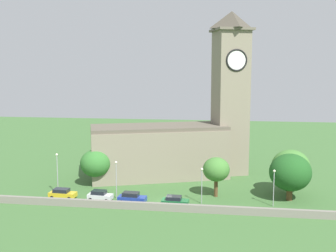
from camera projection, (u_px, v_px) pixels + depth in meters
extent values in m
plane|color=#3D6633|center=(175.00, 179.00, 83.31)|extent=(200.00, 200.00, 0.00)
cube|color=gray|center=(159.00, 153.00, 84.89)|extent=(29.76, 19.77, 10.03)
cube|color=#5C5547|center=(159.00, 127.00, 84.16)|extent=(29.46, 18.93, 0.70)
cube|color=gray|center=(230.00, 104.00, 86.48)|extent=(8.28, 8.28, 30.07)
cube|color=#675F4F|center=(232.00, 30.00, 84.41)|extent=(9.61, 9.61, 0.50)
pyramid|color=#484338|center=(232.00, 20.00, 84.14)|extent=(8.70, 8.70, 3.57)
cylinder|color=white|center=(237.00, 60.00, 82.05)|extent=(3.96, 1.50, 4.15)
torus|color=black|center=(237.00, 60.00, 82.05)|extent=(4.39, 1.86, 4.53)
cylinder|color=white|center=(246.00, 61.00, 85.89)|extent=(1.50, 3.96, 4.15)
torus|color=black|center=(246.00, 61.00, 85.89)|extent=(1.86, 4.39, 4.53)
cube|color=gray|center=(160.00, 207.00, 64.47)|extent=(58.83, 0.70, 1.22)
cube|color=gold|center=(63.00, 194.00, 70.61)|extent=(4.73, 2.07, 0.79)
cube|color=#1E232B|center=(61.00, 190.00, 70.55)|extent=(2.67, 1.76, 0.62)
cylinder|color=black|center=(74.00, 195.00, 71.27)|extent=(0.64, 0.36, 0.63)
cylinder|color=black|center=(69.00, 199.00, 69.45)|extent=(0.64, 0.36, 0.63)
cylinder|color=black|center=(57.00, 194.00, 71.86)|extent=(0.64, 0.36, 0.63)
cylinder|color=black|center=(52.00, 198.00, 70.05)|extent=(0.64, 0.36, 0.63)
cube|color=silver|center=(100.00, 196.00, 69.36)|extent=(4.30, 2.13, 0.81)
cube|color=#1E232B|center=(99.00, 192.00, 69.31)|extent=(2.46, 1.76, 0.65)
cylinder|color=black|center=(110.00, 198.00, 69.95)|extent=(0.68, 0.37, 0.65)
cylinder|color=black|center=(106.00, 201.00, 68.24)|extent=(0.68, 0.37, 0.65)
cylinder|color=black|center=(95.00, 197.00, 70.59)|extent=(0.68, 0.37, 0.65)
cylinder|color=black|center=(90.00, 200.00, 68.88)|extent=(0.68, 0.37, 0.65)
cube|color=#233D9E|center=(132.00, 199.00, 68.01)|extent=(4.80, 2.13, 0.86)
cube|color=#1E232B|center=(131.00, 194.00, 67.95)|extent=(2.73, 1.78, 0.68)
cylinder|color=black|center=(143.00, 200.00, 68.62)|extent=(0.71, 0.37, 0.69)
cylinder|color=black|center=(140.00, 204.00, 66.85)|extent=(0.71, 0.37, 0.69)
cylinder|color=black|center=(125.00, 199.00, 69.28)|extent=(0.71, 0.37, 0.69)
cylinder|color=black|center=(121.00, 202.00, 67.51)|extent=(0.71, 0.37, 0.69)
cube|color=#1E6B38|center=(175.00, 202.00, 66.57)|extent=(4.46, 2.05, 0.77)
cube|color=#1E232B|center=(174.00, 198.00, 66.52)|extent=(2.52, 1.75, 0.61)
cylinder|color=black|center=(185.00, 203.00, 67.26)|extent=(0.63, 0.36, 0.62)
cylinder|color=black|center=(183.00, 207.00, 65.44)|extent=(0.63, 0.36, 0.62)
cylinder|color=black|center=(167.00, 202.00, 67.81)|extent=(0.63, 0.36, 0.62)
cylinder|color=black|center=(165.00, 206.00, 65.99)|extent=(0.63, 0.36, 0.62)
cylinder|color=#9EA0A5|center=(58.00, 175.00, 72.29)|extent=(0.14, 0.14, 7.07)
sphere|color=#F4EFCC|center=(57.00, 155.00, 71.78)|extent=(0.44, 0.44, 0.44)
cylinder|color=#9EA0A5|center=(116.00, 181.00, 70.19)|extent=(0.14, 0.14, 6.17)
sphere|color=#F4EFCC|center=(116.00, 162.00, 69.74)|extent=(0.44, 0.44, 0.44)
cylinder|color=#9EA0A5|center=(202.00, 187.00, 67.50)|extent=(0.14, 0.14, 5.65)
sphere|color=#F4EFCC|center=(202.00, 169.00, 67.09)|extent=(0.44, 0.44, 0.44)
cylinder|color=#9EA0A5|center=(274.00, 189.00, 66.18)|extent=(0.14, 0.14, 5.70)
sphere|color=#F4EFCC|center=(274.00, 171.00, 65.76)|extent=(0.44, 0.44, 0.44)
cylinder|color=brown|center=(289.00, 194.00, 69.55)|extent=(0.99, 0.99, 2.24)
ellipsoid|color=#1E511E|center=(290.00, 172.00, 69.04)|extent=(7.05, 7.05, 6.34)
cylinder|color=brown|center=(216.00, 188.00, 71.54)|extent=(0.66, 0.66, 3.14)
ellipsoid|color=#427A33|center=(216.00, 169.00, 71.09)|extent=(4.69, 4.69, 4.22)
cylinder|color=brown|center=(96.00, 180.00, 78.30)|extent=(0.81, 0.81, 2.25)
ellipsoid|color=#33702D|center=(95.00, 163.00, 77.85)|extent=(5.78, 5.78, 5.20)
cylinder|color=brown|center=(290.00, 187.00, 73.43)|extent=(0.95, 0.95, 2.41)
ellipsoid|color=#427A33|center=(291.00, 167.00, 72.93)|extent=(6.75, 6.75, 6.08)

